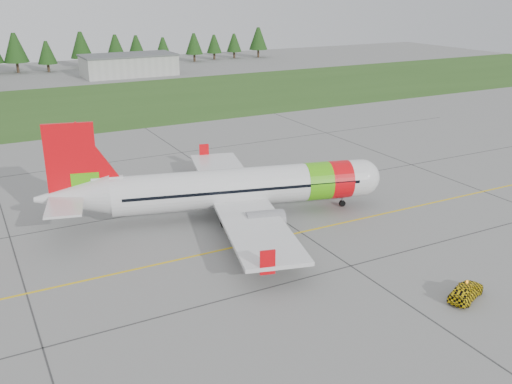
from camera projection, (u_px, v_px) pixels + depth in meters
ground at (246, 294)px, 44.00m from camera, size 320.00×320.00×0.00m
aircraft at (234, 188)px, 57.99m from camera, size 34.54×32.49×10.64m
follow_me_car at (468, 275)px, 42.68m from camera, size 1.83×1.96×3.94m
grass_strip at (57, 108)px, 112.16m from camera, size 320.00×50.00×0.03m
taxi_guideline at (205, 254)px, 50.65m from camera, size 120.00×0.25×0.02m
hangar_east at (129, 66)px, 152.23m from camera, size 24.00×12.00×5.20m
treeline at (19, 54)px, 157.02m from camera, size 160.00×8.00×10.00m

